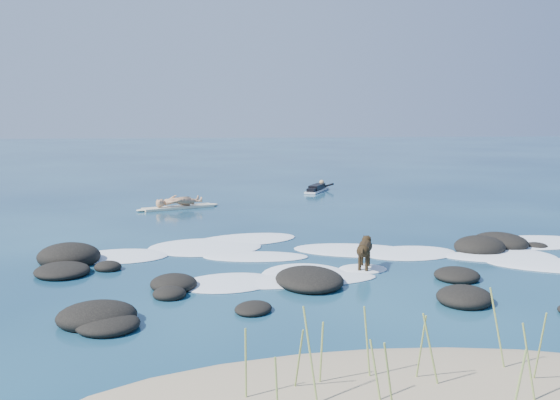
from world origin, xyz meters
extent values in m
plane|color=#0A2642|center=(0.00, 0.00, 0.00)|extent=(160.00, 160.00, 0.00)
cylinder|color=#8EA650|center=(0.26, -7.78, 0.65)|extent=(0.27, 0.04, 1.04)
cylinder|color=#8EA650|center=(1.58, -7.83, 0.65)|extent=(0.06, 0.30, 1.04)
cylinder|color=#8EA650|center=(-1.22, -8.01, 0.74)|extent=(0.18, 0.28, 1.21)
cylinder|color=#8EA650|center=(-1.31, -7.69, 0.58)|extent=(0.11, 0.26, 0.90)
cylinder|color=#8EA650|center=(0.19, -7.60, 0.61)|extent=(0.08, 0.20, 0.98)
cylinder|color=#8EA650|center=(1.23, -8.26, 0.64)|extent=(0.19, 0.16, 1.03)
cylinder|color=#8EA650|center=(-0.49, -8.08, 0.55)|extent=(0.15, 0.16, 0.84)
cylinder|color=#8EA650|center=(-0.42, -7.42, 0.64)|extent=(0.12, 0.08, 1.03)
cylinder|color=#8EA650|center=(1.32, -7.31, 0.71)|extent=(0.25, 0.12, 1.17)
cylinder|color=#8EA650|center=(-1.66, -8.49, 0.55)|extent=(0.06, 0.13, 0.86)
cylinder|color=#8EA650|center=(-1.93, -7.79, 0.59)|extent=(0.03, 0.08, 0.95)
cylinder|color=#8EA650|center=(-1.01, -7.53, 0.57)|extent=(0.07, 0.05, 0.90)
cylinder|color=#8EA650|center=(0.72, -8.93, 0.63)|extent=(0.23, 0.09, 1.00)
cylinder|color=#8EA650|center=(-0.46, -8.49, 0.63)|extent=(0.20, 0.13, 1.00)
ellipsoid|color=black|center=(2.39, -3.82, 0.10)|extent=(1.45, 1.52, 0.39)
ellipsoid|color=black|center=(-4.56, -0.51, 0.07)|extent=(0.69, 0.66, 0.27)
ellipsoid|color=black|center=(4.53, 0.22, 0.14)|extent=(1.67, 1.61, 0.55)
ellipsoid|color=black|center=(5.37, 0.80, 0.12)|extent=(1.81, 1.92, 0.49)
ellipsoid|color=black|center=(2.92, -2.20, 0.08)|extent=(1.27, 1.31, 0.32)
ellipsoid|color=black|center=(-3.02, -2.21, 0.09)|extent=(1.24, 1.27, 0.37)
ellipsoid|color=black|center=(-0.26, -2.24, 0.10)|extent=(1.51, 1.85, 0.41)
ellipsoid|color=black|center=(6.25, 0.59, 0.04)|extent=(0.78, 0.76, 0.17)
ellipsoid|color=black|center=(-5.57, 0.27, 0.16)|extent=(1.58, 1.46, 0.63)
ellipsoid|color=black|center=(-4.20, -4.19, 0.12)|extent=(1.54, 1.39, 0.47)
ellipsoid|color=black|center=(-3.07, -2.83, 0.07)|extent=(0.73, 0.73, 0.27)
ellipsoid|color=black|center=(-5.49, -0.81, 0.08)|extent=(1.46, 1.54, 0.32)
ellipsoid|color=black|center=(-1.55, -3.88, 0.05)|extent=(0.93, 0.99, 0.21)
ellipsoid|color=black|center=(-3.97, -4.50, 0.08)|extent=(1.37, 1.37, 0.30)
ellipsoid|color=white|center=(-0.23, -1.54, 0.01)|extent=(1.94, 2.14, 0.12)
ellipsoid|color=white|center=(6.49, 1.15, 0.01)|extent=(3.51, 2.24, 0.12)
ellipsoid|color=white|center=(1.44, 0.75, 0.01)|extent=(3.54, 2.51, 0.12)
ellipsoid|color=white|center=(-4.45, 0.80, 0.01)|extent=(2.39, 1.73, 0.12)
ellipsoid|color=white|center=(-1.16, 0.34, 0.01)|extent=(2.72, 1.44, 0.12)
ellipsoid|color=white|center=(2.73, 0.28, 0.01)|extent=(2.62, 1.95, 0.12)
ellipsoid|color=white|center=(-1.26, 2.50, 0.01)|extent=(3.30, 2.41, 0.12)
ellipsoid|color=white|center=(-0.42, -1.97, 0.01)|extent=(3.52, 1.52, 0.12)
ellipsoid|color=white|center=(-1.90, -1.97, 0.01)|extent=(2.40, 2.01, 0.12)
ellipsoid|color=white|center=(5.20, -0.40, 0.01)|extent=(2.24, 2.26, 0.12)
ellipsoid|color=white|center=(5.70, -1.38, 0.01)|extent=(3.55, 2.64, 0.12)
ellipsoid|color=white|center=(4.45, -0.42, 0.01)|extent=(2.49, 1.73, 0.12)
ellipsoid|color=white|center=(-2.38, 1.62, 0.01)|extent=(3.00, 2.34, 0.12)
ellipsoid|color=white|center=(1.14, -1.17, 0.01)|extent=(1.10, 0.90, 0.12)
cube|color=beige|center=(-3.36, 8.62, 0.05)|extent=(2.68, 1.58, 0.09)
ellipsoid|color=beige|center=(-2.13, 9.15, 0.05)|extent=(0.61, 0.49, 0.10)
ellipsoid|color=beige|center=(-4.58, 8.09, 0.05)|extent=(0.61, 0.49, 0.10)
imported|color=tan|center=(-3.36, 8.62, 0.96)|extent=(0.63, 0.75, 1.74)
cube|color=white|center=(2.68, 13.14, 0.05)|extent=(1.47, 2.26, 0.08)
ellipsoid|color=white|center=(3.18, 14.16, 0.05)|extent=(0.46, 0.57, 0.08)
cube|color=black|center=(2.68, 13.14, 0.21)|extent=(0.99, 1.43, 0.23)
sphere|color=tan|center=(3.04, 13.86, 0.33)|extent=(0.32, 0.32, 0.24)
cylinder|color=black|center=(2.85, 14.13, 0.20)|extent=(0.57, 0.13, 0.26)
cylinder|color=black|center=(3.37, 13.87, 0.20)|extent=(0.44, 0.49, 0.26)
cube|color=black|center=(2.33, 12.45, 0.17)|extent=(0.57, 0.66, 0.14)
cylinder|color=black|center=(1.14, -1.27, 0.50)|extent=(0.48, 0.66, 0.29)
sphere|color=black|center=(1.24, -1.02, 0.50)|extent=(0.39, 0.39, 0.30)
sphere|color=black|center=(1.05, -1.52, 0.50)|extent=(0.35, 0.35, 0.27)
sphere|color=black|center=(1.30, -0.86, 0.61)|extent=(0.28, 0.28, 0.22)
cone|color=black|center=(1.34, -0.74, 0.59)|extent=(0.15, 0.16, 0.11)
cone|color=black|center=(1.24, -0.85, 0.69)|extent=(0.12, 0.10, 0.10)
cone|color=black|center=(1.35, -0.89, 0.69)|extent=(0.12, 0.10, 0.10)
cylinder|color=black|center=(1.14, -1.05, 0.19)|extent=(0.09, 0.09, 0.39)
cylinder|color=black|center=(1.29, -1.10, 0.19)|extent=(0.09, 0.09, 0.39)
cylinder|color=black|center=(1.00, -1.43, 0.19)|extent=(0.09, 0.09, 0.39)
cylinder|color=black|center=(1.14, -1.49, 0.19)|extent=(0.09, 0.09, 0.39)
cylinder|color=black|center=(1.00, -1.64, 0.56)|extent=(0.15, 0.28, 0.17)
camera|label=1|loc=(-2.36, -14.55, 3.46)|focal=40.00mm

